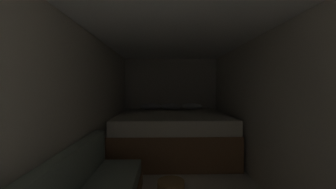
# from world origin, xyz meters

# --- Properties ---
(wall_back) EXTENTS (2.35, 0.05, 2.04)m
(wall_back) POSITION_xyz_m (0.00, 4.77, 1.02)
(wall_back) COLOR beige
(wall_back) RESTS_ON ground
(wall_left) EXTENTS (0.05, 5.48, 2.04)m
(wall_left) POSITION_xyz_m (-1.15, 2.01, 1.02)
(wall_left) COLOR beige
(wall_left) RESTS_ON ground
(wall_right) EXTENTS (0.05, 5.48, 2.04)m
(wall_right) POSITION_xyz_m (1.15, 2.01, 1.02)
(wall_right) COLOR beige
(wall_right) RESTS_ON ground
(ceiling_slab) EXTENTS (2.35, 5.48, 0.05)m
(ceiling_slab) POSITION_xyz_m (0.00, 2.01, 2.06)
(ceiling_slab) COLOR white
(ceiling_slab) RESTS_ON wall_left
(bed) EXTENTS (2.13, 1.97, 0.96)m
(bed) POSITION_xyz_m (0.00, 3.73, 0.42)
(bed) COLOR brown
(bed) RESTS_ON ground
(wicker_basket) EXTENTS (0.33, 0.33, 0.19)m
(wicker_basket) POSITION_xyz_m (-0.09, 2.07, 0.10)
(wicker_basket) COLOR olive
(wicker_basket) RESTS_ON ground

